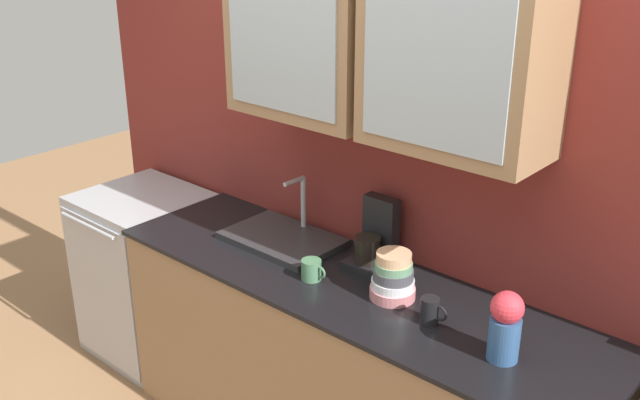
{
  "coord_description": "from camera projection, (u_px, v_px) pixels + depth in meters",
  "views": [
    {
      "loc": [
        1.62,
        -2.02,
        2.35
      ],
      "look_at": [
        -0.16,
        0.0,
        1.23
      ],
      "focal_mm": 41.18,
      "sensor_mm": 36.0,
      "label": 1
    }
  ],
  "objects": [
    {
      "name": "dishwasher",
      "position": [
        147.0,
        274.0,
        3.97
      ],
      "size": [
        0.6,
        0.62,
        0.92
      ],
      "color": "#ADAFB5",
      "rests_on": "ground_plane"
    },
    {
      "name": "cup_near_bowls",
      "position": [
        430.0,
        311.0,
        2.65
      ],
      "size": [
        0.11,
        0.07,
        0.1
      ],
      "color": "black",
      "rests_on": "counter"
    },
    {
      "name": "coffee_maker",
      "position": [
        375.0,
        240.0,
        3.06
      ],
      "size": [
        0.17,
        0.2,
        0.29
      ],
      "color": "black",
      "rests_on": "counter"
    },
    {
      "name": "counter",
      "position": [
        348.0,
        377.0,
        3.12
      ],
      "size": [
        2.22,
        0.63,
        0.92
      ],
      "color": "#93704C",
      "rests_on": "ground_plane"
    },
    {
      "name": "sink_faucet",
      "position": [
        283.0,
        237.0,
        3.29
      ],
      "size": [
        0.51,
        0.34,
        0.28
      ],
      "color": "#2D2D30",
      "rests_on": "counter"
    },
    {
      "name": "bowl_stack",
      "position": [
        393.0,
        278.0,
        2.81
      ],
      "size": [
        0.18,
        0.18,
        0.19
      ],
      "color": "#D87F84",
      "rests_on": "counter"
    },
    {
      "name": "back_wall_unit",
      "position": [
        402.0,
        132.0,
        2.95
      ],
      "size": [
        3.82,
        0.44,
        2.73
      ],
      "color": "maroon",
      "rests_on": "ground_plane"
    },
    {
      "name": "vase",
      "position": [
        505.0,
        325.0,
        2.41
      ],
      "size": [
        0.11,
        0.11,
        0.25
      ],
      "color": "#33598C",
      "rests_on": "counter"
    },
    {
      "name": "cup_near_sink",
      "position": [
        312.0,
        270.0,
        2.96
      ],
      "size": [
        0.12,
        0.08,
        0.08
      ],
      "color": "#4C7F59",
      "rests_on": "counter"
    }
  ]
}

